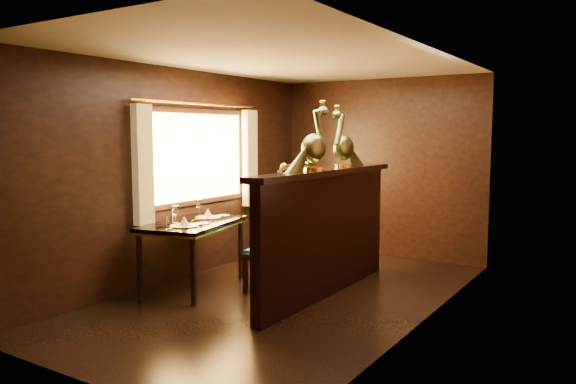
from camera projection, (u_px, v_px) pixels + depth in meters
name	position (u px, v px, depth m)	size (l,w,h in m)	color
ground	(286.00, 297.00, 5.99)	(5.00, 5.00, 0.00)	black
room_shell	(280.00, 148.00, 5.89)	(3.04, 5.04, 2.52)	black
partition	(326.00, 230.00, 6.00)	(0.26, 2.70, 1.36)	black
dining_table	(193.00, 228.00, 6.26)	(1.04, 1.42, 0.96)	black
chair_left	(276.00, 236.00, 6.10)	(0.48, 0.50, 1.21)	black
chair_right	(290.00, 219.00, 6.62)	(0.57, 0.59, 1.41)	black
peacock_left	(314.00, 135.00, 5.66)	(0.23, 0.61, 0.72)	#184A38
peacock_right	(344.00, 137.00, 6.22)	(0.22, 0.57, 0.68)	#184A38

